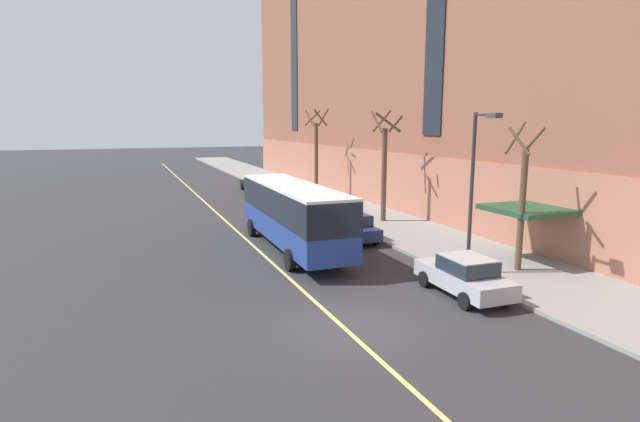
# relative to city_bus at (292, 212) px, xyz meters

# --- Properties ---
(ground_plane) EXTENTS (260.00, 260.00, 0.00)m
(ground_plane) POSITION_rel_city_bus_xyz_m (-1.36, -10.02, -2.02)
(ground_plane) COLOR #303033
(sidewalk) EXTENTS (5.89, 160.00, 0.15)m
(sidewalk) POSITION_rel_city_bus_xyz_m (7.97, -7.02, -1.94)
(sidewalk) COLOR gray
(sidewalk) RESTS_ON ground
(city_bus) EXTENTS (2.93, 11.75, 3.46)m
(city_bus) POSITION_rel_city_bus_xyz_m (0.00, 0.00, 0.00)
(city_bus) COLOR navy
(city_bus) RESTS_ON ground
(parked_car_darkgray_0) EXTENTS (2.03, 4.34, 1.56)m
(parked_car_darkgray_0) POSITION_rel_city_bus_xyz_m (3.76, 16.47, -1.24)
(parked_car_darkgray_0) COLOR #4C4C51
(parked_car_darkgray_0) RESTS_ON ground
(parked_car_black_2) EXTENTS (1.95, 4.61, 1.56)m
(parked_car_black_2) POSITION_rel_city_bus_xyz_m (3.93, 23.46, -1.24)
(parked_car_black_2) COLOR black
(parked_car_black_2) RESTS_ON ground
(parked_car_silver_3) EXTENTS (2.05, 4.39, 1.56)m
(parked_car_silver_3) POSITION_rel_city_bus_xyz_m (3.87, -9.09, -1.24)
(parked_car_silver_3) COLOR #B7B7BC
(parked_car_silver_3) RESTS_ON ground
(parked_car_darkgray_4) EXTENTS (1.95, 4.64, 1.56)m
(parked_car_darkgray_4) POSITION_rel_city_bus_xyz_m (3.76, 7.01, -1.23)
(parked_car_darkgray_4) COLOR #4C4C51
(parked_car_darkgray_4) RESTS_ON ground
(parked_car_navy_7) EXTENTS (2.00, 4.31, 1.56)m
(parked_car_navy_7) POSITION_rel_city_bus_xyz_m (3.83, 0.76, -1.24)
(parked_car_navy_7) COLOR navy
(parked_car_navy_7) RESTS_ON ground
(street_tree_mid_block) EXTENTS (1.34, 1.37, 6.47)m
(street_tree_mid_block) POSITION_rel_city_bus_xyz_m (7.92, -7.56, 1.25)
(street_tree_mid_block) COLOR brown
(street_tree_mid_block) RESTS_ON sidewalk
(street_tree_far_uptown) EXTENTS (1.92, 1.91, 7.27)m
(street_tree_far_uptown) POSITION_rel_city_bus_xyz_m (7.93, 4.63, 1.85)
(street_tree_far_uptown) COLOR brown
(street_tree_far_uptown) RESTS_ON sidewalk
(street_tree_far_downtown) EXTENTS (1.82, 1.79, 7.67)m
(street_tree_far_downtown) POSITION_rel_city_bus_xyz_m (7.94, 16.90, 2.07)
(street_tree_far_downtown) COLOR brown
(street_tree_far_downtown) RESTS_ON sidewalk
(street_lamp) EXTENTS (0.36, 1.48, 6.84)m
(street_lamp) POSITION_rel_city_bus_xyz_m (5.62, -7.31, 2.32)
(street_lamp) COLOR #2D2D30
(street_lamp) RESTS_ON sidewalk
(lane_centerline) EXTENTS (0.16, 140.00, 0.01)m
(lane_centerline) POSITION_rel_city_bus_xyz_m (-1.70, -7.02, -2.01)
(lane_centerline) COLOR #E0D66B
(lane_centerline) RESTS_ON ground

